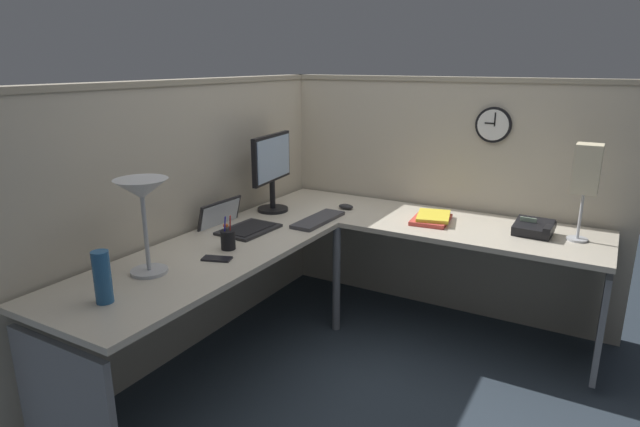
{
  "coord_description": "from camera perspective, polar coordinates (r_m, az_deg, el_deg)",
  "views": [
    {
      "loc": [
        -2.58,
        -1.29,
        1.67
      ],
      "look_at": [
        -0.04,
        0.17,
        0.83
      ],
      "focal_mm": 29.68,
      "sensor_mm": 36.0,
      "label": 1
    }
  ],
  "objects": [
    {
      "name": "cubicle_wall_right",
      "position": [
        3.71,
        12.89,
        1.92
      ],
      "size": [
        0.12,
        2.37,
        1.58
      ],
      "color": "#B7AD99",
      "rests_on": "ground"
    },
    {
      "name": "thermos_flask",
      "position": [
        2.31,
        -22.41,
        -6.36
      ],
      "size": [
        0.07,
        0.07,
        0.22
      ],
      "primitive_type": "cylinder",
      "color": "#26598C",
      "rests_on": "desk"
    },
    {
      "name": "monitor",
      "position": [
        3.42,
        -5.19,
        5.03
      ],
      "size": [
        0.46,
        0.2,
        0.5
      ],
      "color": "black",
      "rests_on": "desk"
    },
    {
      "name": "cubicle_wall_back",
      "position": [
        3.22,
        -13.9,
        -0.3
      ],
      "size": [
        2.57,
        0.12,
        1.58
      ],
      "color": "#B7AD99",
      "rests_on": "ground"
    },
    {
      "name": "book_stack",
      "position": [
        3.31,
        11.98,
        -0.49
      ],
      "size": [
        0.31,
        0.25,
        0.04
      ],
      "color": "#BF3F38",
      "rests_on": "desk"
    },
    {
      "name": "office_phone",
      "position": [
        3.21,
        22.15,
        -1.53
      ],
      "size": [
        0.2,
        0.22,
        0.11
      ],
      "color": "black",
      "rests_on": "desk"
    },
    {
      "name": "laptop",
      "position": [
        3.14,
        -9.06,
        -1.14
      ],
      "size": [
        0.35,
        0.39,
        0.22
      ],
      "color": "#232326",
      "rests_on": "desk"
    },
    {
      "name": "ground_plane",
      "position": [
        3.34,
        2.9,
        -14.07
      ],
      "size": [
        6.8,
        6.8,
        0.0
      ],
      "primitive_type": "plane",
      "color": "#2D3842"
    },
    {
      "name": "desk_lamp_paper",
      "position": [
        3.14,
        26.81,
        4.06
      ],
      "size": [
        0.13,
        0.13,
        0.53
      ],
      "color": "#B7BABF",
      "rests_on": "desk"
    },
    {
      "name": "wall_clock",
      "position": [
        3.49,
        18.2,
        9.08
      ],
      "size": [
        0.04,
        0.22,
        0.22
      ],
      "color": "black"
    },
    {
      "name": "cell_phone",
      "position": [
        2.67,
        -11.06,
        -4.81
      ],
      "size": [
        0.11,
        0.16,
        0.01
      ],
      "primitive_type": "cube",
      "rotation": [
        0.0,
        0.0,
        0.34
      ],
      "color": "black",
      "rests_on": "desk"
    },
    {
      "name": "computer_mouse",
      "position": [
        3.51,
        2.81,
        0.75
      ],
      "size": [
        0.06,
        0.1,
        0.03
      ],
      "primitive_type": "ellipsoid",
      "color": "#232326",
      "rests_on": "desk"
    },
    {
      "name": "keyboard",
      "position": [
        3.24,
        -0.19,
        -0.67
      ],
      "size": [
        0.43,
        0.15,
        0.02
      ],
      "primitive_type": "cube",
      "rotation": [
        0.0,
        0.0,
        -0.02
      ],
      "color": "#38383D",
      "rests_on": "desk"
    },
    {
      "name": "desk",
      "position": [
        2.93,
        2.6,
        -4.82
      ],
      "size": [
        2.35,
        2.15,
        0.73
      ],
      "color": "beige",
      "rests_on": "ground"
    },
    {
      "name": "desk_lamp_dome",
      "position": [
        2.48,
        -18.62,
        1.7
      ],
      "size": [
        0.24,
        0.24,
        0.44
      ],
      "color": "#B7BABF",
      "rests_on": "desk"
    },
    {
      "name": "pen_cup",
      "position": [
        2.79,
        -9.89,
        -2.78
      ],
      "size": [
        0.08,
        0.08,
        0.18
      ],
      "color": "black",
      "rests_on": "desk"
    }
  ]
}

